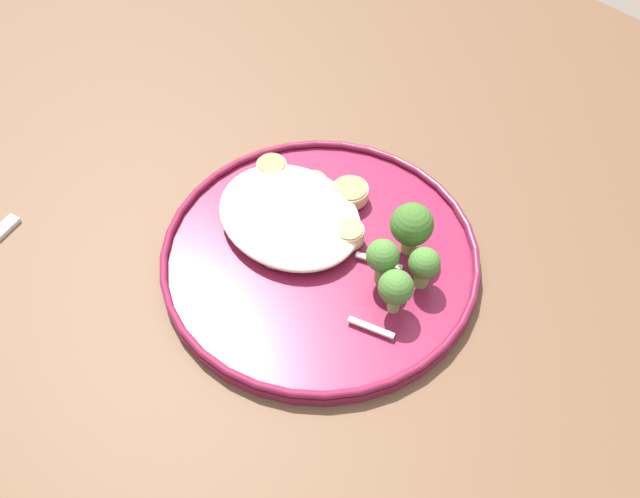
% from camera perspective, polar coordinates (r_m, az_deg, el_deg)
% --- Properties ---
extents(ground, '(6.00, 6.00, 0.00)m').
position_cam_1_polar(ground, '(1.37, -0.12, -17.85)').
color(ground, '#665B51').
extents(wooden_dining_table, '(1.40, 1.00, 0.74)m').
position_cam_1_polar(wooden_dining_table, '(0.79, -0.20, -1.25)').
color(wooden_dining_table, brown).
rests_on(wooden_dining_table, ground).
extents(dinner_plate, '(0.29, 0.29, 0.02)m').
position_cam_1_polar(dinner_plate, '(0.68, -0.00, -0.59)').
color(dinner_plate, maroon).
rests_on(dinner_plate, wooden_dining_table).
extents(noodle_bed, '(0.14, 0.12, 0.02)m').
position_cam_1_polar(noodle_bed, '(0.70, -2.34, 2.56)').
color(noodle_bed, beige).
rests_on(noodle_bed, dinner_plate).
extents(seared_scallop_right_edge, '(0.03, 0.03, 0.01)m').
position_cam_1_polar(seared_scallop_right_edge, '(0.72, -0.52, 5.02)').
color(seared_scallop_right_edge, '#DBB77A').
rests_on(seared_scallop_right_edge, dinner_plate).
extents(seared_scallop_on_noodles, '(0.04, 0.04, 0.01)m').
position_cam_1_polar(seared_scallop_on_noodles, '(0.67, -3.22, -0.03)').
color(seared_scallop_on_noodles, '#DBB77A').
rests_on(seared_scallop_on_noodles, dinner_plate).
extents(seared_scallop_large_seared, '(0.03, 0.03, 0.02)m').
position_cam_1_polar(seared_scallop_large_seared, '(0.70, -2.54, 2.49)').
color(seared_scallop_large_seared, '#E5C689').
rests_on(seared_scallop_large_seared, dinner_plate).
extents(seared_scallop_left_edge, '(0.03, 0.03, 0.02)m').
position_cam_1_polar(seared_scallop_left_edge, '(0.68, 2.20, 1.16)').
color(seared_scallop_left_edge, '#E5C689').
rests_on(seared_scallop_left_edge, dinner_plate).
extents(seared_scallop_tiny_bay, '(0.03, 0.03, 0.02)m').
position_cam_1_polar(seared_scallop_tiny_bay, '(0.74, -3.45, 6.30)').
color(seared_scallop_tiny_bay, '#DBB77A').
rests_on(seared_scallop_tiny_bay, dinner_plate).
extents(seared_scallop_front_small, '(0.03, 0.03, 0.01)m').
position_cam_1_polar(seared_scallop_front_small, '(0.72, 2.32, 4.33)').
color(seared_scallop_front_small, '#DBB77A').
rests_on(seared_scallop_front_small, dinner_plate).
extents(broccoli_floret_left_leaning, '(0.04, 0.04, 0.06)m').
position_cam_1_polar(broccoli_floret_left_leaning, '(0.66, 7.00, 1.78)').
color(broccoli_floret_left_leaning, '#7A994C').
rests_on(broccoli_floret_left_leaning, dinner_plate).
extents(broccoli_floret_front_edge, '(0.03, 0.03, 0.04)m').
position_cam_1_polar(broccoli_floret_front_edge, '(0.64, 7.73, -1.41)').
color(broccoli_floret_front_edge, '#7A994C').
rests_on(broccoli_floret_front_edge, dinner_plate).
extents(broccoli_floret_rear_charred, '(0.03, 0.03, 0.05)m').
position_cam_1_polar(broccoli_floret_rear_charred, '(0.63, 5.79, -3.00)').
color(broccoli_floret_rear_charred, '#89A356').
rests_on(broccoli_floret_rear_charred, dinner_plate).
extents(broccoli_floret_center_pile, '(0.03, 0.03, 0.05)m').
position_cam_1_polar(broccoli_floret_center_pile, '(0.64, 4.78, -0.63)').
color(broccoli_floret_center_pile, '#7A994C').
rests_on(broccoli_floret_center_pile, dinner_plate).
extents(onion_sliver_curled_piece, '(0.04, 0.02, 0.00)m').
position_cam_1_polar(onion_sliver_curled_piece, '(0.63, 3.92, -6.00)').
color(onion_sliver_curled_piece, silver).
rests_on(onion_sliver_curled_piece, dinner_plate).
extents(onion_sliver_pale_crescent, '(0.04, 0.02, 0.00)m').
position_cam_1_polar(onion_sliver_pale_crescent, '(0.67, 4.51, -0.94)').
color(onion_sliver_pale_crescent, silver).
rests_on(onion_sliver_pale_crescent, dinner_plate).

